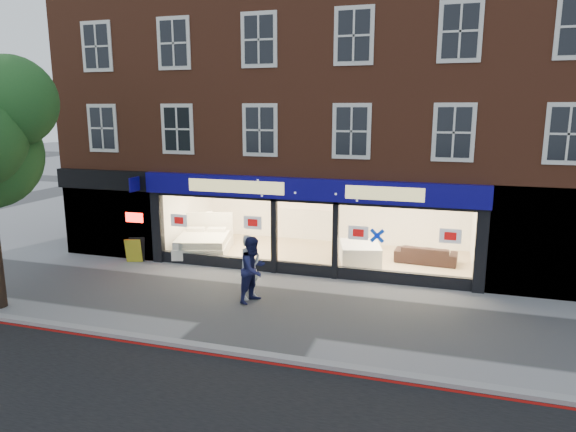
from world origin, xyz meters
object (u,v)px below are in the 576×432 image
at_px(a_board, 135,250).
at_px(pedestrian_grey, 250,267).
at_px(display_bed, 204,243).
at_px(mattress_stack, 360,253).
at_px(sofa, 426,254).
at_px(pedestrian_blue, 254,269).

distance_m(a_board, pedestrian_grey, 5.78).
distance_m(display_bed, a_board, 2.54).
relative_size(mattress_stack, sofa, 0.94).
xyz_separation_m(display_bed, a_board, (-1.94, -1.63, -0.02)).
xyz_separation_m(display_bed, mattress_stack, (5.94, 0.41, -0.03)).
distance_m(sofa, a_board, 10.47).
xyz_separation_m(a_board, pedestrian_grey, (5.33, -2.19, 0.50)).
distance_m(sofa, pedestrian_grey, 6.85).
bearing_deg(sofa, display_bed, 11.48).
bearing_deg(a_board, display_bed, 22.45).
bearing_deg(pedestrian_blue, sofa, -24.65).
distance_m(display_bed, mattress_stack, 5.95).
height_order(display_bed, sofa, display_bed).
bearing_deg(pedestrian_grey, sofa, -15.35).
height_order(mattress_stack, pedestrian_grey, pedestrian_grey).
height_order(a_board, pedestrian_grey, pedestrian_grey).
xyz_separation_m(sofa, pedestrian_grey, (-4.80, -4.85, 0.54)).
height_order(mattress_stack, pedestrian_blue, pedestrian_blue).
relative_size(display_bed, mattress_stack, 1.39).
height_order(mattress_stack, a_board, a_board).
xyz_separation_m(display_bed, sofa, (8.19, 1.03, -0.06)).
distance_m(display_bed, pedestrian_grey, 5.13).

